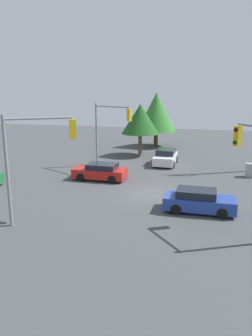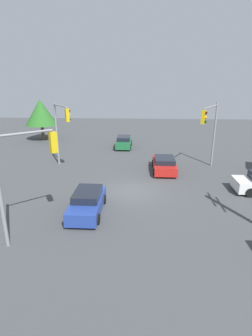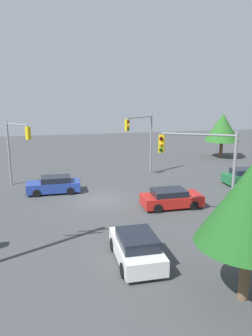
{
  "view_description": "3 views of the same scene",
  "coord_description": "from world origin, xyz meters",
  "px_view_note": "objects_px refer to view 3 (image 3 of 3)",
  "views": [
    {
      "loc": [
        3.95,
        -21.88,
        7.25
      ],
      "look_at": [
        -1.86,
        -0.02,
        1.79
      ],
      "focal_mm": 35.0,
      "sensor_mm": 36.0,
      "label": 1
    },
    {
      "loc": [
        17.87,
        0.59,
        7.75
      ],
      "look_at": [
        -0.52,
        -0.45,
        1.65
      ],
      "focal_mm": 28.0,
      "sensor_mm": 36.0,
      "label": 2
    },
    {
      "loc": [
        3.37,
        23.86,
        8.17
      ],
      "look_at": [
        -1.92,
        0.72,
        2.59
      ],
      "focal_mm": 35.0,
      "sensor_mm": 36.0,
      "label": 3
    }
  ],
  "objects_px": {
    "sedan_green": "(246,176)",
    "traffic_signal_aux": "(142,134)",
    "sedan_red": "(171,198)",
    "sedan_blue": "(54,185)",
    "traffic_signal_cross": "(203,162)",
    "sedan_white": "(136,248)",
    "traffic_signal_main": "(17,143)"
  },
  "relations": [
    {
      "from": "traffic_signal_aux",
      "to": "sedan_green",
      "type": "bearing_deg",
      "value": 114.91
    },
    {
      "from": "sedan_blue",
      "to": "sedan_white",
      "type": "xyz_separation_m",
      "value": [
        -3.78,
        12.3,
        0.05
      ]
    },
    {
      "from": "sedan_white",
      "to": "traffic_signal_cross",
      "type": "height_order",
      "value": "traffic_signal_cross"
    },
    {
      "from": "sedan_blue",
      "to": "traffic_signal_aux",
      "type": "height_order",
      "value": "traffic_signal_aux"
    },
    {
      "from": "sedan_red",
      "to": "sedan_green",
      "type": "height_order",
      "value": "sedan_green"
    },
    {
      "from": "traffic_signal_cross",
      "to": "sedan_blue",
      "type": "bearing_deg",
      "value": -18.85
    },
    {
      "from": "traffic_signal_aux",
      "to": "traffic_signal_cross",
      "type": "bearing_deg",
      "value": 56.42
    },
    {
      "from": "sedan_blue",
      "to": "traffic_signal_aux",
      "type": "distance_m",
      "value": 10.01
    },
    {
      "from": "sedan_green",
      "to": "traffic_signal_cross",
      "type": "relative_size",
      "value": 0.7
    },
    {
      "from": "sedan_white",
      "to": "traffic_signal_main",
      "type": "bearing_deg",
      "value": 114.48
    },
    {
      "from": "traffic_signal_cross",
      "to": "traffic_signal_aux",
      "type": "height_order",
      "value": "traffic_signal_aux"
    },
    {
      "from": "sedan_red",
      "to": "traffic_signal_aux",
      "type": "distance_m",
      "value": 9.95
    },
    {
      "from": "sedan_white",
      "to": "traffic_signal_aux",
      "type": "height_order",
      "value": "traffic_signal_aux"
    },
    {
      "from": "sedan_white",
      "to": "traffic_signal_main",
      "type": "xyz_separation_m",
      "value": [
        6.68,
        -14.68,
        3.16
      ]
    },
    {
      "from": "traffic_signal_cross",
      "to": "traffic_signal_aux",
      "type": "relative_size",
      "value": 1.0
    },
    {
      "from": "sedan_red",
      "to": "traffic_signal_cross",
      "type": "bearing_deg",
      "value": 5.97
    },
    {
      "from": "sedan_green",
      "to": "sedan_white",
      "type": "bearing_deg",
      "value": -49.72
    },
    {
      "from": "sedan_blue",
      "to": "traffic_signal_aux",
      "type": "xyz_separation_m",
      "value": [
        -8.53,
        -3.94,
        3.45
      ]
    },
    {
      "from": "sedan_white",
      "to": "sedan_blue",
      "type": "bearing_deg",
      "value": 107.09
    },
    {
      "from": "traffic_signal_cross",
      "to": "sedan_white",
      "type": "bearing_deg",
      "value": 60.8
    },
    {
      "from": "traffic_signal_main",
      "to": "traffic_signal_aux",
      "type": "xyz_separation_m",
      "value": [
        -11.43,
        -1.56,
        0.23
      ]
    },
    {
      "from": "sedan_blue",
      "to": "sedan_white",
      "type": "relative_size",
      "value": 1.02
    },
    {
      "from": "sedan_white",
      "to": "traffic_signal_cross",
      "type": "relative_size",
      "value": 0.7
    },
    {
      "from": "traffic_signal_aux",
      "to": "sedan_white",
      "type": "bearing_deg",
      "value": 39.93
    },
    {
      "from": "sedan_green",
      "to": "traffic_signal_aux",
      "type": "relative_size",
      "value": 0.69
    },
    {
      "from": "sedan_blue",
      "to": "traffic_signal_aux",
      "type": "relative_size",
      "value": 0.71
    },
    {
      "from": "traffic_signal_main",
      "to": "traffic_signal_cross",
      "type": "relative_size",
      "value": 0.96
    },
    {
      "from": "sedan_blue",
      "to": "traffic_signal_main",
      "type": "distance_m",
      "value": 4.94
    },
    {
      "from": "sedan_red",
      "to": "traffic_signal_main",
      "type": "height_order",
      "value": "traffic_signal_main"
    },
    {
      "from": "sedan_green",
      "to": "traffic_signal_aux",
      "type": "xyz_separation_m",
      "value": [
        8.38,
        -5.11,
        3.43
      ]
    },
    {
      "from": "sedan_blue",
      "to": "sedan_white",
      "type": "height_order",
      "value": "sedan_white"
    },
    {
      "from": "sedan_red",
      "to": "sedan_green",
      "type": "xyz_separation_m",
      "value": [
        -8.75,
        -4.21,
        0.04
      ]
    }
  ]
}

